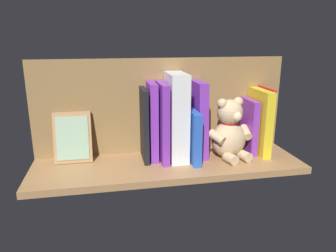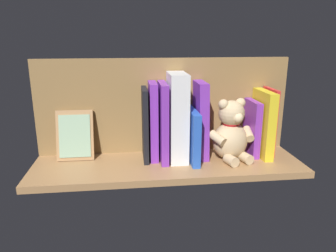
{
  "view_description": "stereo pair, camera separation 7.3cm",
  "coord_description": "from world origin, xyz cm",
  "px_view_note": "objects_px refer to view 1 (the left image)",
  "views": [
    {
      "loc": [
        19.21,
        98.59,
        41.32
      ],
      "look_at": [
        0.0,
        0.0,
        12.61
      ],
      "focal_mm": 34.16,
      "sensor_mm": 36.0,
      "label": 1
    },
    {
      "loc": [
        11.98,
        99.73,
        41.32
      ],
      "look_at": [
        0.0,
        0.0,
        12.61
      ],
      "focal_mm": 34.16,
      "sensor_mm": 36.0,
      "label": 2
    }
  ],
  "objects_px": {
    "teddy_bear": "(229,132)",
    "picture_frame_leaning": "(73,138)",
    "book_0": "(265,120)",
    "dictionary_thick_white": "(177,117)"
  },
  "relations": [
    {
      "from": "dictionary_thick_white",
      "to": "picture_frame_leaning",
      "type": "distance_m",
      "value": 0.35
    },
    {
      "from": "book_0",
      "to": "teddy_bear",
      "type": "relative_size",
      "value": 1.12
    },
    {
      "from": "teddy_bear",
      "to": "dictionary_thick_white",
      "type": "bearing_deg",
      "value": -24.2
    },
    {
      "from": "book_0",
      "to": "picture_frame_leaning",
      "type": "xyz_separation_m",
      "value": [
        0.68,
        -0.02,
        -0.03
      ]
    },
    {
      "from": "teddy_bear",
      "to": "picture_frame_leaning",
      "type": "bearing_deg",
      "value": -23.07
    },
    {
      "from": "book_0",
      "to": "picture_frame_leaning",
      "type": "height_order",
      "value": "book_0"
    },
    {
      "from": "book_0",
      "to": "dictionary_thick_white",
      "type": "height_order",
      "value": "dictionary_thick_white"
    },
    {
      "from": "dictionary_thick_white",
      "to": "teddy_bear",
      "type": "bearing_deg",
      "value": 171.65
    },
    {
      "from": "picture_frame_leaning",
      "to": "book_0",
      "type": "bearing_deg",
      "value": 177.95
    },
    {
      "from": "teddy_bear",
      "to": "picture_frame_leaning",
      "type": "relative_size",
      "value": 1.25
    }
  ]
}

